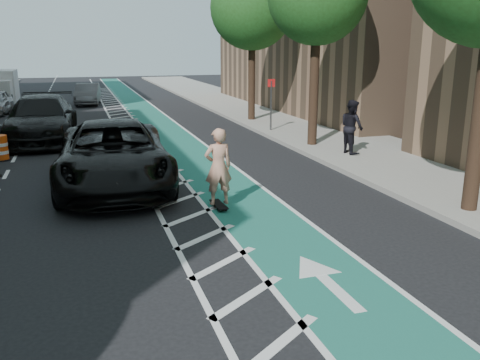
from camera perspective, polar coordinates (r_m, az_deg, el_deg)
name	(u,v)px	position (r m, az deg, el deg)	size (l,w,h in m)	color
ground	(134,245)	(10.66, -11.81, -7.21)	(120.00, 120.00, 0.00)	black
bike_lane	(182,147)	(20.62, -6.55, 3.75)	(2.00, 90.00, 0.01)	#1B6152
buffer_strip	(144,149)	(20.39, -10.69, 3.46)	(1.40, 90.00, 0.01)	silver
sidewalk_right	(327,136)	(22.74, 9.77, 4.85)	(5.00, 90.00, 0.15)	gray
curb_right	(275,139)	(21.74, 4.00, 4.58)	(0.12, 90.00, 0.16)	gray
tree_r_d	(250,9)	(27.37, 1.10, 18.69)	(4.20, 4.20, 7.90)	#382619
sign_post	(271,104)	(23.59, 3.50, 8.52)	(0.35, 0.08, 2.47)	#4C4C4C
skateboard	(219,205)	(12.73, -2.41, -2.78)	(0.27, 0.87, 0.12)	black
skateboarder	(218,167)	(12.47, -2.46, 1.51)	(0.70, 0.46, 1.91)	tan
suv_near	(114,154)	(15.01, -14.00, 2.80)	(3.07, 6.66, 1.85)	black
suv_far	(41,119)	(23.18, -21.45, 6.40)	(2.65, 6.51, 1.89)	black
car_grey	(88,94)	(37.04, -16.73, 9.23)	(1.50, 4.30, 1.42)	#5D5C62
pedestrian	(352,127)	(18.81, 12.44, 5.86)	(0.94, 0.73, 1.94)	black
barrel_b	(0,149)	(19.87, -25.31, 3.21)	(0.65, 0.65, 0.89)	#DC460B
barrel_c	(44,126)	(24.66, -21.16, 5.67)	(0.67, 0.67, 0.91)	#FF570D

